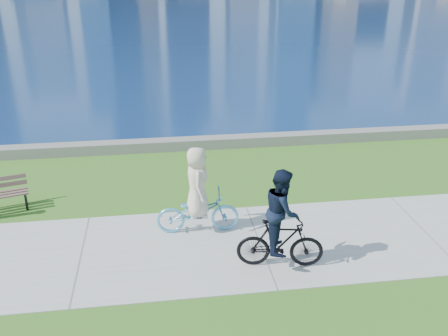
% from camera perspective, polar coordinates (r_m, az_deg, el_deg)
% --- Properties ---
extents(ground, '(320.00, 320.00, 0.00)m').
position_cam_1_polar(ground, '(11.52, -16.08, -9.80)').
color(ground, '#31631A').
rests_on(ground, ground).
extents(concrete_path, '(80.00, 3.50, 0.02)m').
position_cam_1_polar(concrete_path, '(11.51, -16.08, -9.76)').
color(concrete_path, '#ADADA8').
rests_on(concrete_path, ground).
extents(seawall, '(90.00, 0.50, 0.35)m').
position_cam_1_polar(seawall, '(16.95, -13.67, 2.25)').
color(seawall, slate).
rests_on(seawall, ground).
extents(cyclist_woman, '(0.71, 1.96, 2.13)m').
position_cam_1_polar(cyclist_woman, '(11.64, -3.04, -3.82)').
color(cyclist_woman, '#5FBBE7').
rests_on(cyclist_woman, ground).
extents(cyclist_man, '(0.83, 1.88, 2.22)m').
position_cam_1_polar(cyclist_man, '(10.36, 6.53, -6.75)').
color(cyclist_man, black).
rests_on(cyclist_man, ground).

